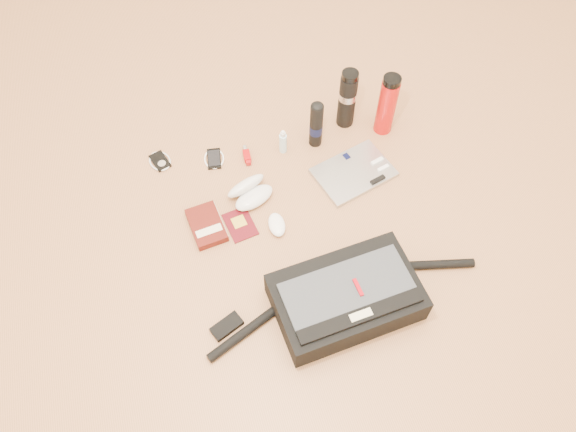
{
  "coord_description": "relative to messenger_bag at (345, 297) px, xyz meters",
  "views": [
    {
      "loc": [
        -0.36,
        -0.96,
        1.73
      ],
      "look_at": [
        -0.05,
        0.06,
        0.06
      ],
      "focal_mm": 35.0,
      "sensor_mm": 36.0,
      "label": 1
    }
  ],
  "objects": [
    {
      "name": "ground",
      "position": [
        -0.04,
        0.3,
        -0.06
      ],
      "size": [
        4.0,
        4.0,
        0.0
      ],
      "primitive_type": "plane",
      "color": "#AB7247",
      "rests_on": "ground"
    },
    {
      "name": "messenger_bag",
      "position": [
        0.0,
        0.0,
        0.0
      ],
      "size": [
        0.96,
        0.32,
        0.13
      ],
      "rotation": [
        0.0,
        0.0,
        0.07
      ],
      "color": "black",
      "rests_on": "ground"
    },
    {
      "name": "laptop",
      "position": [
        0.22,
        0.5,
        -0.05
      ],
      "size": [
        0.33,
        0.26,
        0.03
      ],
      "rotation": [
        0.0,
        0.0,
        0.25
      ],
      "color": "#AAAAAC",
      "rests_on": "ground"
    },
    {
      "name": "book",
      "position": [
        -0.37,
        0.43,
        -0.04
      ],
      "size": [
        0.13,
        0.18,
        0.03
      ],
      "rotation": [
        0.0,
        0.0,
        0.1
      ],
      "color": "#4A100B",
      "rests_on": "ground"
    },
    {
      "name": "passport",
      "position": [
        -0.25,
        0.41,
        -0.06
      ],
      "size": [
        0.11,
        0.14,
        0.01
      ],
      "rotation": [
        0.0,
        0.0,
        0.14
      ],
      "color": "#4D0910",
      "rests_on": "ground"
    },
    {
      "name": "mouse",
      "position": [
        -0.13,
        0.36,
        -0.04
      ],
      "size": [
        0.07,
        0.11,
        0.03
      ],
      "rotation": [
        0.0,
        0.0,
        -0.08
      ],
      "color": "white",
      "rests_on": "ground"
    },
    {
      "name": "sunglasses_case",
      "position": [
        -0.18,
        0.51,
        -0.03
      ],
      "size": [
        0.2,
        0.18,
        0.09
      ],
      "rotation": [
        0.0,
        0.0,
        0.36
      ],
      "color": "silver",
      "rests_on": "ground"
    },
    {
      "name": "ipod",
      "position": [
        -0.48,
        0.78,
        -0.05
      ],
      "size": [
        0.1,
        0.1,
        0.01
      ],
      "rotation": [
        0.0,
        0.0,
        0.29
      ],
      "color": "black",
      "rests_on": "ground"
    },
    {
      "name": "phone",
      "position": [
        -0.27,
        0.73,
        -0.05
      ],
      "size": [
        0.09,
        0.11,
        0.01
      ],
      "rotation": [
        0.0,
        0.0,
        -0.18
      ],
      "color": "black",
      "rests_on": "ground"
    },
    {
      "name": "inhaler",
      "position": [
        -0.15,
        0.7,
        -0.05
      ],
      "size": [
        0.03,
        0.09,
        0.02
      ],
      "rotation": [
        0.0,
        0.0,
        -0.08
      ],
      "color": "#A2090B",
      "rests_on": "ground"
    },
    {
      "name": "spray_bottle",
      "position": [
        -0.0,
        0.69,
        -0.01
      ],
      "size": [
        0.04,
        0.04,
        0.11
      ],
      "rotation": [
        0.0,
        0.0,
        0.37
      ],
      "color": "#BAE4F4",
      "rests_on": "ground"
    },
    {
      "name": "aerosol_can",
      "position": [
        0.13,
        0.69,
        0.05
      ],
      "size": [
        0.06,
        0.06,
        0.22
      ],
      "rotation": [
        0.0,
        0.0,
        -0.26
      ],
      "color": "black",
      "rests_on": "ground"
    },
    {
      "name": "thermos_black",
      "position": [
        0.28,
        0.76,
        0.07
      ],
      "size": [
        0.09,
        0.09,
        0.27
      ],
      "rotation": [
        0.0,
        0.0,
        -0.25
      ],
      "color": "black",
      "rests_on": "ground"
    },
    {
      "name": "thermos_red",
      "position": [
        0.42,
        0.68,
        0.08
      ],
      "size": [
        0.09,
        0.09,
        0.28
      ],
      "rotation": [
        0.0,
        0.0,
        0.36
      ],
      "color": "red",
      "rests_on": "ground"
    }
  ]
}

